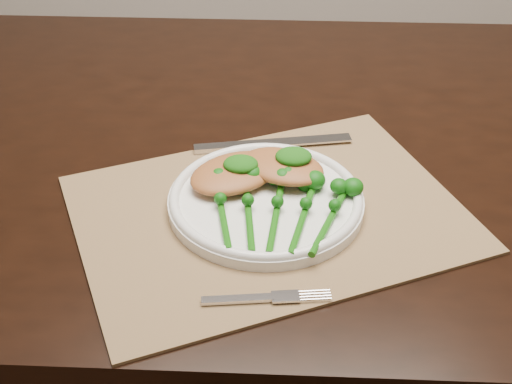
{
  "coord_description": "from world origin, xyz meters",
  "views": [
    {
      "loc": [
        0.01,
        -0.82,
        1.31
      ],
      "look_at": [
        0.0,
        -0.09,
        0.78
      ],
      "focal_mm": 50.0,
      "sensor_mm": 36.0,
      "label": 1
    }
  ],
  "objects_px": {
    "dining_table": "(313,314)",
    "dinner_plate": "(266,199)",
    "chicken_fillet_left": "(235,173)",
    "broccolini_bundle": "(275,217)",
    "placemat": "(269,213)"
  },
  "relations": [
    {
      "from": "broccolini_bundle",
      "to": "chicken_fillet_left",
      "type": "bearing_deg",
      "value": 127.07
    },
    {
      "from": "chicken_fillet_left",
      "to": "broccolini_bundle",
      "type": "xyz_separation_m",
      "value": [
        0.05,
        -0.08,
        -0.01
      ]
    },
    {
      "from": "dinner_plate",
      "to": "broccolini_bundle",
      "type": "xyz_separation_m",
      "value": [
        0.01,
        -0.05,
        0.01
      ]
    },
    {
      "from": "broccolini_bundle",
      "to": "dinner_plate",
      "type": "bearing_deg",
      "value": 108.69
    },
    {
      "from": "dining_table",
      "to": "dinner_plate",
      "type": "xyz_separation_m",
      "value": [
        -0.09,
        -0.18,
        0.39
      ]
    },
    {
      "from": "placemat",
      "to": "broccolini_bundle",
      "type": "relative_size",
      "value": 2.59
    },
    {
      "from": "placemat",
      "to": "chicken_fillet_left",
      "type": "bearing_deg",
      "value": 111.8
    },
    {
      "from": "dining_table",
      "to": "placemat",
      "type": "relative_size",
      "value": 3.39
    },
    {
      "from": "dining_table",
      "to": "chicken_fillet_left",
      "type": "relative_size",
      "value": 12.92
    },
    {
      "from": "placemat",
      "to": "dinner_plate",
      "type": "height_order",
      "value": "dinner_plate"
    },
    {
      "from": "dining_table",
      "to": "dinner_plate",
      "type": "height_order",
      "value": "dinner_plate"
    },
    {
      "from": "dinner_plate",
      "to": "chicken_fillet_left",
      "type": "height_order",
      "value": "chicken_fillet_left"
    },
    {
      "from": "dining_table",
      "to": "broccolini_bundle",
      "type": "height_order",
      "value": "broccolini_bundle"
    },
    {
      "from": "dining_table",
      "to": "chicken_fillet_left",
      "type": "xyz_separation_m",
      "value": [
        -0.13,
        -0.14,
        0.4
      ]
    },
    {
      "from": "chicken_fillet_left",
      "to": "dinner_plate",
      "type": "bearing_deg",
      "value": -75.85
    }
  ]
}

